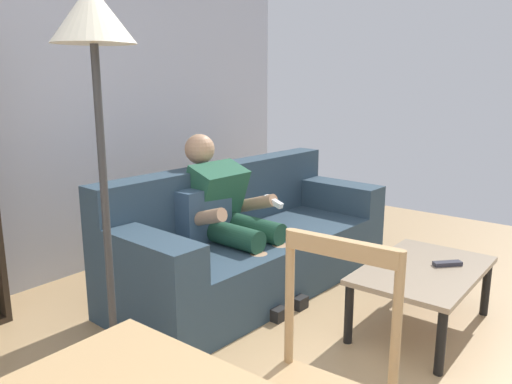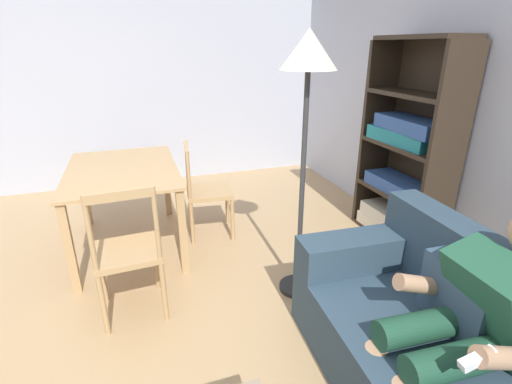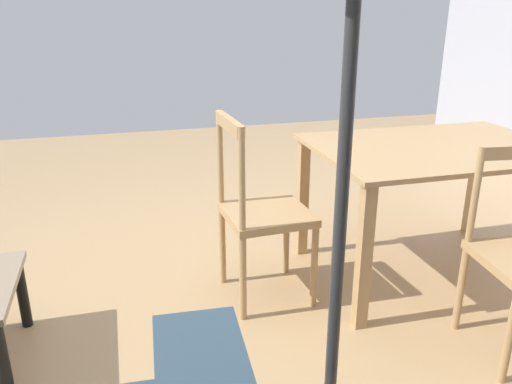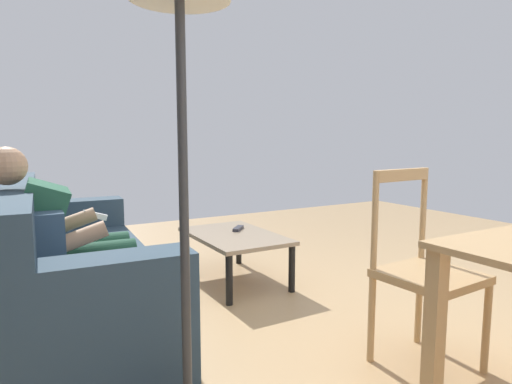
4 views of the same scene
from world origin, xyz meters
The scene contains 9 objects.
ground_plane centered at (0.00, 0.00, 0.00)m, with size 8.11×8.11×0.00m, color tan.
wall_back centered at (0.00, 2.66, 1.29)m, with size 6.11×0.12×2.59m, color #B2B7C6.
wall_side centered at (-3.06, 0.00, 1.29)m, with size 0.12×5.32×2.59m, color #ABB0BE.
person_lounging centered at (1.08, 1.46, 0.56)m, with size 0.61×0.96×1.09m.
bookshelf centered at (-0.55, 2.41, 0.76)m, with size 0.93×0.36×1.84m.
dining_table centered at (-1.21, -0.03, 0.65)m, with size 1.32×0.92×0.76m.
dining_chair_near_wall centered at (-1.21, 0.70, 0.45)m, with size 0.47×0.47×0.91m.
dining_chair_facing_couch centered at (-0.22, -0.03, 0.47)m, with size 0.44×0.44×0.98m.
floor_lamp centered at (-0.09, 1.16, 1.57)m, with size 0.36×0.36×1.85m.
Camera 2 is at (2.08, 0.10, 1.76)m, focal length 26.00 mm.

